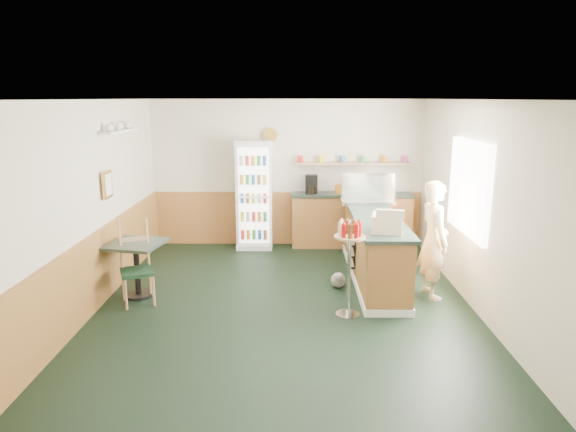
{
  "coord_description": "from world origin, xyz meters",
  "views": [
    {
      "loc": [
        0.13,
        -6.47,
        2.72
      ],
      "look_at": [
        0.05,
        0.6,
        1.09
      ],
      "focal_mm": 32.0,
      "sensor_mm": 36.0,
      "label": 1
    }
  ],
  "objects_px": {
    "display_case": "(368,189)",
    "condiment_stand": "(349,253)",
    "drinks_fridge": "(254,195)",
    "shopkeeper": "(434,240)",
    "cafe_table": "(136,259)",
    "cafe_chair": "(139,260)",
    "cash_register": "(387,223)"
  },
  "relations": [
    {
      "from": "display_case",
      "to": "shopkeeper",
      "type": "distance_m",
      "value": 1.76
    },
    {
      "from": "condiment_stand",
      "to": "drinks_fridge",
      "type": "bearing_deg",
      "value": 114.71
    },
    {
      "from": "drinks_fridge",
      "to": "shopkeeper",
      "type": "distance_m",
      "value": 3.58
    },
    {
      "from": "shopkeeper",
      "to": "condiment_stand",
      "type": "xyz_separation_m",
      "value": [
        -1.23,
        -0.66,
        0.01
      ]
    },
    {
      "from": "drinks_fridge",
      "to": "condiment_stand",
      "type": "bearing_deg",
      "value": -65.29
    },
    {
      "from": "cafe_chair",
      "to": "condiment_stand",
      "type": "bearing_deg",
      "value": -32.01
    },
    {
      "from": "shopkeeper",
      "to": "cafe_chair",
      "type": "distance_m",
      "value": 4.03
    },
    {
      "from": "display_case",
      "to": "condiment_stand",
      "type": "distance_m",
      "value": 2.31
    },
    {
      "from": "cash_register",
      "to": "cafe_chair",
      "type": "xyz_separation_m",
      "value": [
        -3.32,
        0.08,
        -0.54
      ]
    },
    {
      "from": "condiment_stand",
      "to": "cafe_chair",
      "type": "bearing_deg",
      "value": 170.63
    },
    {
      "from": "drinks_fridge",
      "to": "cafe_chair",
      "type": "xyz_separation_m",
      "value": [
        -1.38,
        -2.62,
        -0.4
      ]
    },
    {
      "from": "condiment_stand",
      "to": "cafe_table",
      "type": "xyz_separation_m",
      "value": [
        -2.87,
        0.62,
        -0.29
      ]
    },
    {
      "from": "cafe_chair",
      "to": "shopkeeper",
      "type": "bearing_deg",
      "value": -19.77
    },
    {
      "from": "condiment_stand",
      "to": "display_case",
      "type": "bearing_deg",
      "value": 76.64
    },
    {
      "from": "condiment_stand",
      "to": "cafe_chair",
      "type": "distance_m",
      "value": 2.84
    },
    {
      "from": "display_case",
      "to": "cafe_table",
      "type": "relative_size",
      "value": 1.04
    },
    {
      "from": "drinks_fridge",
      "to": "shopkeeper",
      "type": "height_order",
      "value": "drinks_fridge"
    },
    {
      "from": "drinks_fridge",
      "to": "cafe_chair",
      "type": "distance_m",
      "value": 2.98
    },
    {
      "from": "drinks_fridge",
      "to": "cafe_chair",
      "type": "bearing_deg",
      "value": -117.75
    },
    {
      "from": "drinks_fridge",
      "to": "cafe_table",
      "type": "bearing_deg",
      "value": -120.68
    },
    {
      "from": "drinks_fridge",
      "to": "display_case",
      "type": "height_order",
      "value": "drinks_fridge"
    },
    {
      "from": "shopkeeper",
      "to": "condiment_stand",
      "type": "distance_m",
      "value": 1.39
    },
    {
      "from": "shopkeeper",
      "to": "condiment_stand",
      "type": "relative_size",
      "value": 1.34
    },
    {
      "from": "display_case",
      "to": "cafe_table",
      "type": "xyz_separation_m",
      "value": [
        -3.4,
        -1.59,
        -0.71
      ]
    },
    {
      "from": "condiment_stand",
      "to": "cash_register",
      "type": "bearing_deg",
      "value": 36.06
    },
    {
      "from": "shopkeeper",
      "to": "condiment_stand",
      "type": "height_order",
      "value": "shopkeeper"
    },
    {
      "from": "shopkeeper",
      "to": "cafe_chair",
      "type": "height_order",
      "value": "shopkeeper"
    },
    {
      "from": "drinks_fridge",
      "to": "cafe_table",
      "type": "distance_m",
      "value": 2.89
    },
    {
      "from": "display_case",
      "to": "condiment_stand",
      "type": "bearing_deg",
      "value": -103.36
    },
    {
      "from": "display_case",
      "to": "condiment_stand",
      "type": "relative_size",
      "value": 0.71
    },
    {
      "from": "drinks_fridge",
      "to": "cash_register",
      "type": "xyz_separation_m",
      "value": [
        1.94,
        -2.69,
        0.14
      ]
    },
    {
      "from": "drinks_fridge",
      "to": "display_case",
      "type": "bearing_deg",
      "value": -23.98
    }
  ]
}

